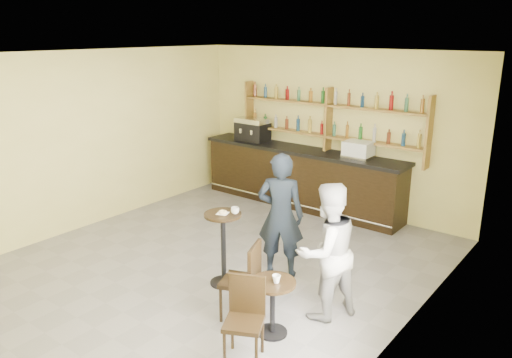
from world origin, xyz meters
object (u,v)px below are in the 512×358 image
Objects in this scene: man_main at (281,215)px; cafe_table at (273,308)px; chair_south at (244,322)px; pastry_case at (358,150)px; bar_counter at (301,177)px; chair_west at (240,280)px; pedestal_table at (223,249)px; espresso_machine at (253,129)px; patron_second at (327,251)px.

cafe_table is at bearing 97.04° from man_main.
chair_south reaches higher than cafe_table.
cafe_table is (1.01, -4.07, -1.02)m from pastry_case.
chair_west is (1.72, -4.02, -0.10)m from bar_counter.
man_main is at bearing -62.33° from bar_counter.
pastry_case is 0.52× the size of chair_west.
chair_west is at bearing 174.81° from cafe_table.
man_main is at bearing 58.22° from pedestal_table.
bar_counter is 4.72× the size of chair_south.
man_main is 1.84× the size of chair_west.
espresso_machine is 5.50m from cafe_table.
man_main reaches higher than chair_south.
man_main is 2.68× the size of cafe_table.
pastry_case is 0.30× the size of patron_second.
bar_counter reaches higher than cafe_table.
man_main reaches higher than bar_counter.
bar_counter is at bearing -177.33° from chair_west.
man_main is at bearing 87.86° from chair_south.
man_main reaches higher than cafe_table.
chair_west is at bearing 77.18° from man_main.
chair_south is at bearing 22.22° from chair_west.
chair_west reaches higher than chair_south.
cafe_table is 0.39× the size of patron_second.
pedestal_table is 0.90m from chair_west.
pastry_case reaches higher than chair_west.
pedestal_table is at bearing -59.50° from patron_second.
chair_west is at bearing -85.18° from pastry_case.
cafe_table is at bearing 64.32° from chair_west.
bar_counter reaches higher than pedestal_table.
pastry_case is 3.60m from patron_second.
bar_counter is at bearing 119.14° from cafe_table.
pedestal_table is 1.78m from chair_south.
bar_counter is 3.64m from pedestal_table.
cafe_table is 0.62m from chair_south.
espresso_machine is 5.10m from chair_west.
man_main is (2.71, -2.76, -0.52)m from espresso_machine.
bar_counter is at bearing 89.73° from chair_south.
cafe_table is (1.28, -0.57, -0.19)m from pedestal_table.
cafe_table is at bearing -77.77° from pastry_case.
pedestal_table is 0.58× the size of man_main.
bar_counter is at bearing -87.38° from man_main.
patron_second reaches higher than bar_counter.
cafe_table is 0.69× the size of chair_west.
patron_second reaches higher than cafe_table.
pedestal_table reaches higher than cafe_table.
chair_south is (1.06, -4.67, -0.90)m from pastry_case.
espresso_machine is 3.90m from man_main.
chair_south is at bearing 89.49° from man_main.
man_main reaches higher than chair_west.
cafe_table is at bearing -50.32° from espresso_machine.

